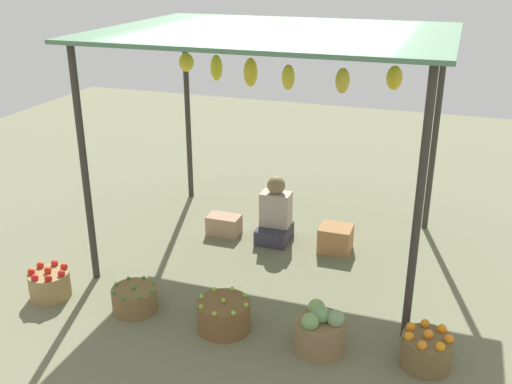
% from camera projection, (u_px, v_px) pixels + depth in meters
% --- Properties ---
extents(ground_plane, '(14.00, 14.00, 0.00)m').
position_uv_depth(ground_plane, '(274.00, 250.00, 6.71)').
color(ground_plane, '#747457').
extents(market_stall_structure, '(3.43, 2.64, 2.42)m').
position_uv_depth(market_stall_structure, '(277.00, 48.00, 5.88)').
color(market_stall_structure, '#38332D').
rests_on(market_stall_structure, ground).
extents(vendor_person, '(0.36, 0.44, 0.78)m').
position_uv_depth(vendor_person, '(275.00, 216.00, 6.86)').
color(vendor_person, '#383542').
rests_on(vendor_person, ground).
extents(basket_red_tomatoes, '(0.39, 0.39, 0.32)m').
position_uv_depth(basket_red_tomatoes, '(50.00, 284.00, 5.76)').
color(basket_red_tomatoes, '#997E4D').
rests_on(basket_red_tomatoes, ground).
extents(basket_green_chilies, '(0.42, 0.42, 0.26)m').
position_uv_depth(basket_green_chilies, '(135.00, 299.00, 5.55)').
color(basket_green_chilies, brown).
rests_on(basket_green_chilies, ground).
extents(basket_limes, '(0.48, 0.48, 0.31)m').
position_uv_depth(basket_limes, '(224.00, 315.00, 5.27)').
color(basket_limes, brown).
rests_on(basket_limes, ground).
extents(basket_cabbages, '(0.43, 0.43, 0.42)m').
position_uv_depth(basket_cabbages, '(320.00, 331.00, 4.98)').
color(basket_cabbages, olive).
rests_on(basket_cabbages, ground).
extents(basket_oranges, '(0.41, 0.41, 0.34)m').
position_uv_depth(basket_oranges, '(426.00, 350.00, 4.79)').
color(basket_oranges, brown).
rests_on(basket_oranges, ground).
extents(wooden_crate_near_vendor, '(0.39, 0.24, 0.23)m').
position_uv_depth(wooden_crate_near_vendor, '(224.00, 225.00, 7.07)').
color(wooden_crate_near_vendor, tan).
rests_on(wooden_crate_near_vendor, ground).
extents(wooden_crate_stacked_rear, '(0.36, 0.32, 0.29)m').
position_uv_depth(wooden_crate_stacked_rear, '(336.00, 239.00, 6.66)').
color(wooden_crate_stacked_rear, '#AC7648').
rests_on(wooden_crate_stacked_rear, ground).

